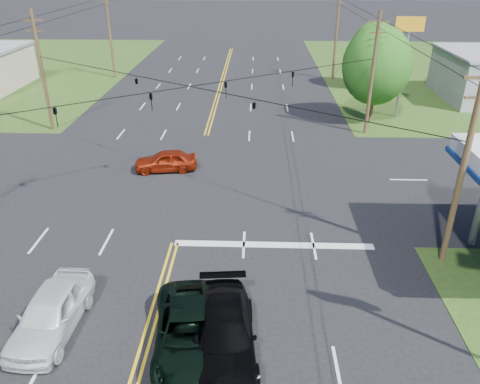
{
  "coord_description": "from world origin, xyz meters",
  "views": [
    {
      "loc": [
        4.0,
        -15.83,
        12.97
      ],
      "look_at": [
        3.24,
        6.0,
        1.96
      ],
      "focal_mm": 35.0,
      "sensor_mm": 36.0,
      "label": 1
    }
  ],
  "objects_px": {
    "pole_ne": "(372,73)",
    "tree_right_a": "(377,66)",
    "pole_right_far": "(336,34)",
    "pole_se": "(464,166)",
    "pickup_white": "(51,312)",
    "tree_right_b": "(374,49)",
    "suv_black": "(225,333)",
    "pole_nw": "(42,70)",
    "pole_left_far": "(110,32)",
    "pickup_dkgreen": "(189,332)"
  },
  "relations": [
    {
      "from": "pole_ne",
      "to": "pickup_dkgreen",
      "type": "distance_m",
      "value": 26.85
    },
    {
      "from": "pole_nw",
      "to": "tree_right_b",
      "type": "relative_size",
      "value": 1.34
    },
    {
      "from": "pickup_dkgreen",
      "to": "pickup_white",
      "type": "distance_m",
      "value": 5.45
    },
    {
      "from": "pole_se",
      "to": "tree_right_b",
      "type": "distance_m",
      "value": 33.19
    },
    {
      "from": "pole_ne",
      "to": "suv_black",
      "type": "height_order",
      "value": "pole_ne"
    },
    {
      "from": "tree_right_a",
      "to": "pickup_white",
      "type": "distance_m",
      "value": 31.91
    },
    {
      "from": "pole_ne",
      "to": "pole_left_far",
      "type": "relative_size",
      "value": 0.95
    },
    {
      "from": "pickup_dkgreen",
      "to": "pole_nw",
      "type": "bearing_deg",
      "value": 114.59
    },
    {
      "from": "suv_black",
      "to": "pickup_white",
      "type": "height_order",
      "value": "pickup_white"
    },
    {
      "from": "pole_se",
      "to": "pickup_dkgreen",
      "type": "relative_size",
      "value": 1.73
    },
    {
      "from": "suv_black",
      "to": "pole_nw",
      "type": "bearing_deg",
      "value": 118.35
    },
    {
      "from": "tree_right_a",
      "to": "suv_black",
      "type": "xyz_separation_m",
      "value": [
        -11.0,
        -27.08,
        -4.07
      ]
    },
    {
      "from": "pole_nw",
      "to": "suv_black",
      "type": "bearing_deg",
      "value": -56.39
    },
    {
      "from": "pickup_white",
      "to": "tree_right_b",
      "type": "bearing_deg",
      "value": 64.71
    },
    {
      "from": "pole_left_far",
      "to": "tree_right_b",
      "type": "distance_m",
      "value": 29.79
    },
    {
      "from": "pole_se",
      "to": "pickup_dkgreen",
      "type": "distance_m",
      "value": 13.45
    },
    {
      "from": "pole_ne",
      "to": "suv_black",
      "type": "distance_m",
      "value": 26.39
    },
    {
      "from": "pickup_dkgreen",
      "to": "tree_right_a",
      "type": "bearing_deg",
      "value": 58.6
    },
    {
      "from": "pole_ne",
      "to": "pole_left_far",
      "type": "bearing_deg",
      "value": 143.84
    },
    {
      "from": "pole_ne",
      "to": "tree_right_a",
      "type": "bearing_deg",
      "value": 71.57
    },
    {
      "from": "pole_left_far",
      "to": "pole_right_far",
      "type": "distance_m",
      "value": 26.0
    },
    {
      "from": "pole_left_far",
      "to": "pole_right_far",
      "type": "bearing_deg",
      "value": 0.0
    },
    {
      "from": "pole_left_far",
      "to": "tree_right_b",
      "type": "xyz_separation_m",
      "value": [
        29.5,
        -4.0,
        -0.95
      ]
    },
    {
      "from": "pickup_white",
      "to": "pickup_dkgreen",
      "type": "bearing_deg",
      "value": -5.35
    },
    {
      "from": "pole_se",
      "to": "pole_left_far",
      "type": "relative_size",
      "value": 0.95
    },
    {
      "from": "tree_right_b",
      "to": "pole_nw",
      "type": "bearing_deg",
      "value": -153.05
    },
    {
      "from": "tree_right_b",
      "to": "pickup_white",
      "type": "xyz_separation_m",
      "value": [
        -20.21,
        -38.24,
        -3.38
      ]
    },
    {
      "from": "pole_left_far",
      "to": "pickup_white",
      "type": "relative_size",
      "value": 2.04
    },
    {
      "from": "pole_se",
      "to": "tree_right_b",
      "type": "relative_size",
      "value": 1.34
    },
    {
      "from": "pole_right_far",
      "to": "pole_ne",
      "type": "bearing_deg",
      "value": -90.0
    },
    {
      "from": "tree_right_a",
      "to": "pickup_dkgreen",
      "type": "height_order",
      "value": "tree_right_a"
    },
    {
      "from": "pole_nw",
      "to": "tree_right_b",
      "type": "distance_m",
      "value": 33.1
    },
    {
      "from": "suv_black",
      "to": "pickup_white",
      "type": "bearing_deg",
      "value": 167.65
    },
    {
      "from": "pole_se",
      "to": "suv_black",
      "type": "xyz_separation_m",
      "value": [
        -10.0,
        -6.08,
        -4.12
      ]
    },
    {
      "from": "pole_se",
      "to": "tree_right_b",
      "type": "xyz_separation_m",
      "value": [
        3.5,
        33.0,
        -0.7
      ]
    },
    {
      "from": "pickup_white",
      "to": "tree_right_a",
      "type": "bearing_deg",
      "value": 58.56
    },
    {
      "from": "tree_right_a",
      "to": "suv_black",
      "type": "height_order",
      "value": "tree_right_a"
    },
    {
      "from": "pole_se",
      "to": "tree_right_a",
      "type": "xyz_separation_m",
      "value": [
        1.0,
        21.0,
        -0.05
      ]
    },
    {
      "from": "pole_ne",
      "to": "pickup_dkgreen",
      "type": "xyz_separation_m",
      "value": [
        -11.3,
        -23.99,
        -4.15
      ]
    },
    {
      "from": "pole_ne",
      "to": "tree_right_b",
      "type": "relative_size",
      "value": 1.34
    },
    {
      "from": "pickup_white",
      "to": "pole_right_far",
      "type": "bearing_deg",
      "value": 70.99
    },
    {
      "from": "pole_right_far",
      "to": "tree_right_a",
      "type": "height_order",
      "value": "pole_right_far"
    },
    {
      "from": "pole_se",
      "to": "pickup_dkgreen",
      "type": "bearing_deg",
      "value": -152.07
    },
    {
      "from": "pole_right_far",
      "to": "pole_se",
      "type": "bearing_deg",
      "value": -90.0
    },
    {
      "from": "pole_ne",
      "to": "pickup_white",
      "type": "distance_m",
      "value": 28.91
    },
    {
      "from": "pole_right_far",
      "to": "pickup_white",
      "type": "bearing_deg",
      "value": -111.58
    },
    {
      "from": "pole_se",
      "to": "pole_ne",
      "type": "xyz_separation_m",
      "value": [
        0.0,
        18.0,
        0.0
      ]
    },
    {
      "from": "pole_se",
      "to": "pole_right_far",
      "type": "relative_size",
      "value": 0.95
    },
    {
      "from": "tree_right_a",
      "to": "tree_right_b",
      "type": "distance_m",
      "value": 12.27
    },
    {
      "from": "pole_right_far",
      "to": "tree_right_a",
      "type": "distance_m",
      "value": 16.03
    }
  ]
}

